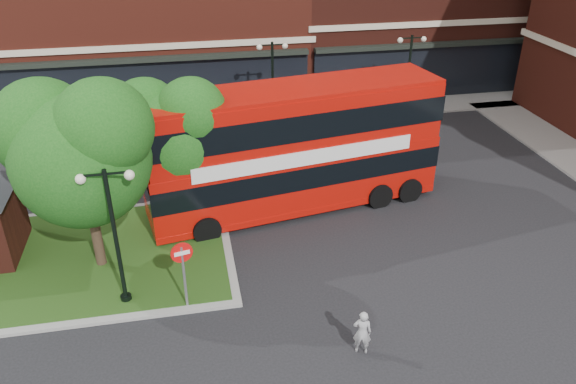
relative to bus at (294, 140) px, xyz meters
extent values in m
plane|color=black|center=(-1.35, -5.53, -3.10)|extent=(120.00, 120.00, 0.00)
cube|color=slate|center=(-1.35, 10.97, -3.04)|extent=(44.00, 3.00, 0.12)
cube|color=gray|center=(-9.35, -2.53, -3.04)|extent=(12.60, 7.60, 0.12)
cube|color=#19380F|center=(-9.35, -2.53, -3.03)|extent=(12.00, 7.00, 0.15)
cylinder|color=#2D2116|center=(-7.85, -3.03, -1.14)|extent=(0.36, 0.36, 3.92)
sphere|color=#134812|center=(-7.85, -3.03, 1.24)|extent=(4.60, 4.60, 4.60)
sphere|color=#134812|center=(-9.00, -2.34, 2.15)|extent=(3.45, 3.45, 3.45)
sphere|color=#134812|center=(-6.93, -3.49, 2.50)|extent=(3.22, 3.22, 3.22)
cylinder|color=#2D2116|center=(-4.85, -0.53, -1.37)|extent=(0.36, 0.36, 3.47)
sphere|color=#134812|center=(-4.85, -0.53, 0.74)|extent=(3.80, 3.80, 3.80)
sphere|color=#134812|center=(-5.80, 0.04, 1.55)|extent=(2.85, 2.85, 2.85)
sphere|color=#134812|center=(-4.09, -0.91, 1.86)|extent=(2.66, 2.66, 2.66)
cylinder|color=black|center=(-6.85, -5.33, -0.60)|extent=(0.14, 0.14, 5.00)
cylinder|color=black|center=(-6.85, -5.33, -2.95)|extent=(0.36, 0.36, 0.30)
cube|color=black|center=(-6.85, -5.33, 1.75)|extent=(1.40, 0.06, 0.06)
sphere|color=#F2EACC|center=(-7.55, -5.33, 1.65)|extent=(0.32, 0.32, 0.32)
sphere|color=#F2EACC|center=(-6.15, -5.33, 1.65)|extent=(0.32, 0.32, 0.32)
cylinder|color=black|center=(0.65, 8.97, -0.60)|extent=(0.14, 0.14, 5.00)
cylinder|color=black|center=(0.65, 8.97, -2.95)|extent=(0.36, 0.36, 0.30)
cube|color=black|center=(0.65, 8.97, 1.75)|extent=(1.40, 0.06, 0.06)
sphere|color=#F2EACC|center=(-0.05, 8.97, 1.65)|extent=(0.32, 0.32, 0.32)
sphere|color=#F2EACC|center=(1.35, 8.97, 1.65)|extent=(0.32, 0.32, 0.32)
cylinder|color=black|center=(8.65, 8.97, -0.60)|extent=(0.14, 0.14, 5.00)
cylinder|color=black|center=(8.65, 8.97, -2.95)|extent=(0.36, 0.36, 0.30)
cube|color=black|center=(8.65, 8.97, 1.75)|extent=(1.40, 0.06, 0.06)
sphere|color=#F2EACC|center=(7.95, 8.97, 1.65)|extent=(0.32, 0.32, 0.32)
sphere|color=#F2EACC|center=(9.35, 8.97, 1.65)|extent=(0.32, 0.32, 0.32)
cube|color=#A90D06|center=(0.00, 0.00, -1.42)|extent=(12.69, 4.88, 2.37)
cube|color=#A90D06|center=(0.00, 0.00, 0.95)|extent=(12.56, 4.84, 2.37)
cube|color=black|center=(0.00, 0.00, 1.07)|extent=(12.69, 4.88, 1.07)
cube|color=silver|center=(0.25, -1.42, -0.18)|extent=(9.17, 1.63, 0.62)
imported|color=#99999B|center=(0.20, -9.03, -2.35)|extent=(0.64, 0.53, 1.51)
imported|color=#A8ABAF|center=(-3.96, 8.97, -2.41)|extent=(4.22, 2.13, 1.38)
imported|color=silver|center=(1.65, 10.47, -2.43)|extent=(4.17, 1.63, 1.35)
cylinder|color=slate|center=(-4.85, -6.00, -1.88)|extent=(0.09, 0.09, 2.44)
cylinder|color=red|center=(-4.85, -6.00, -0.88)|extent=(0.71, 0.21, 0.71)
cube|color=white|center=(-4.85, -6.00, -0.88)|extent=(0.50, 0.15, 0.13)
camera|label=1|loc=(-4.40, -20.93, 9.22)|focal=35.00mm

